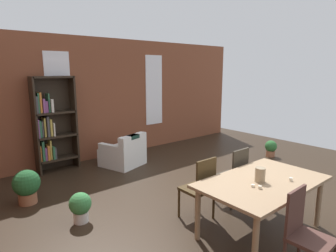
# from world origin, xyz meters

# --- Properties ---
(ground_plane) EXTENTS (9.74, 9.74, 0.00)m
(ground_plane) POSITION_xyz_m (0.00, 0.00, 0.00)
(ground_plane) COLOR #2E2216
(back_wall_brick) EXTENTS (8.47, 0.12, 2.92)m
(back_wall_brick) POSITION_xyz_m (0.00, 3.81, 1.46)
(back_wall_brick) COLOR brown
(back_wall_brick) RESTS_ON ground
(window_pane_0) EXTENTS (0.55, 0.02, 1.90)m
(window_pane_0) POSITION_xyz_m (-1.31, 3.74, 1.61)
(window_pane_0) COLOR white
(window_pane_1) EXTENTS (0.55, 0.02, 1.90)m
(window_pane_1) POSITION_xyz_m (1.31, 3.74, 1.61)
(window_pane_1) COLOR white
(dining_table) EXTENTS (1.73, 1.05, 0.74)m
(dining_table) POSITION_xyz_m (-0.25, -0.71, 0.66)
(dining_table) COLOR #967959
(dining_table) RESTS_ON ground
(vase_on_table) EXTENTS (0.13, 0.13, 0.19)m
(vase_on_table) POSITION_xyz_m (-0.32, -0.71, 0.84)
(vase_on_table) COLOR #998466
(vase_on_table) RESTS_ON dining_table
(tealight_candle_0) EXTENTS (0.04, 0.04, 0.04)m
(tealight_candle_0) POSITION_xyz_m (0.01, -0.95, 0.76)
(tealight_candle_0) COLOR silver
(tealight_candle_0) RESTS_ON dining_table
(tealight_candle_1) EXTENTS (0.04, 0.04, 0.03)m
(tealight_candle_1) POSITION_xyz_m (-0.53, -0.75, 0.76)
(tealight_candle_1) COLOR silver
(tealight_candle_1) RESTS_ON dining_table
(tealight_candle_2) EXTENTS (0.04, 0.04, 0.04)m
(tealight_candle_2) POSITION_xyz_m (-0.52, -0.84, 0.76)
(tealight_candle_2) COLOR silver
(tealight_candle_2) RESTS_ON dining_table
(dining_chair_near_left) EXTENTS (0.41, 0.41, 0.95)m
(dining_chair_near_left) POSITION_xyz_m (-0.64, -1.46, 0.51)
(dining_chair_near_left) COLOR #4B2E27
(dining_chair_near_left) RESTS_ON ground
(dining_chair_far_left) EXTENTS (0.40, 0.40, 0.95)m
(dining_chair_far_left) POSITION_xyz_m (-0.64, 0.04, 0.51)
(dining_chair_far_left) COLOR #3C2C16
(dining_chair_far_left) RESTS_ON ground
(dining_chair_far_right) EXTENTS (0.40, 0.40, 0.95)m
(dining_chair_far_right) POSITION_xyz_m (0.14, 0.04, 0.51)
(dining_chair_far_right) COLOR #363026
(dining_chair_far_right) RESTS_ON ground
(bookshelf_tall) EXTENTS (0.86, 0.33, 2.04)m
(bookshelf_tall) POSITION_xyz_m (-1.57, 3.55, 1.01)
(bookshelf_tall) COLOR #2D2319
(bookshelf_tall) RESTS_ON ground
(armchair_white) EXTENTS (1.01, 1.01, 0.75)m
(armchair_white) POSITION_xyz_m (-0.23, 2.85, 0.28)
(armchair_white) COLOR white
(armchair_white) RESTS_ON ground
(potted_plant_by_shelf) EXTENTS (0.29, 0.29, 0.41)m
(potted_plant_by_shelf) POSITION_xyz_m (2.99, 1.07, 0.23)
(potted_plant_by_shelf) COLOR #9E6042
(potted_plant_by_shelf) RESTS_ON ground
(potted_plant_corner) EXTENTS (0.43, 0.43, 0.57)m
(potted_plant_corner) POSITION_xyz_m (-2.45, 2.20, 0.31)
(potted_plant_corner) COLOR #9E6042
(potted_plant_corner) RESTS_ON ground
(potted_plant_window) EXTENTS (0.32, 0.32, 0.44)m
(potted_plant_window) POSITION_xyz_m (-2.01, 1.09, 0.25)
(potted_plant_window) COLOR silver
(potted_plant_window) RESTS_ON ground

